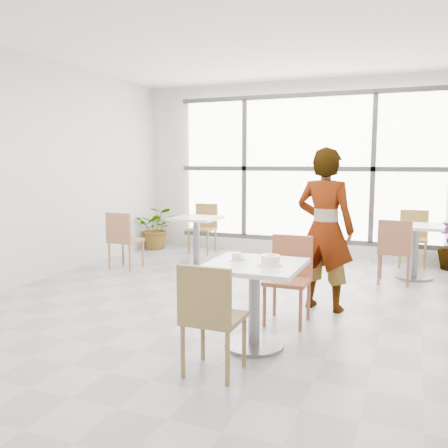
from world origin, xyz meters
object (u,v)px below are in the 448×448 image
at_px(main_table, 254,289).
at_px(bg_table_right, 415,244).
at_px(chair_near, 210,312).
at_px(bg_chair_right_near, 394,247).
at_px(person, 325,230).
at_px(plant_left, 157,228).
at_px(bg_chair_left_near, 123,237).
at_px(coffee_cup, 237,257).
at_px(bg_chair_left_far, 204,225).
at_px(chair_far, 289,273).
at_px(bg_chair_right_far, 413,234).
at_px(bg_table_left, 196,234).
at_px(oatmeal_bowl, 270,260).

distance_m(main_table, bg_table_right, 3.49).
relative_size(chair_near, bg_chair_right_near, 1.00).
distance_m(bg_table_right, bg_chair_right_near, 0.56).
distance_m(person, plant_left, 4.41).
height_order(chair_near, bg_chair_left_near, same).
height_order(coffee_cup, bg_chair_left_far, bg_chair_left_far).
bearing_deg(bg_table_right, chair_far, -115.62).
bearing_deg(bg_chair_left_far, chair_near, -65.25).
relative_size(coffee_cup, bg_table_right, 0.21).
distance_m(coffee_cup, person, 1.39).
xyz_separation_m(bg_chair_left_far, bg_chair_right_far, (3.49, 0.18, 0.00)).
distance_m(chair_near, chair_far, 1.50).
height_order(person, bg_table_left, person).
xyz_separation_m(oatmeal_bowl, bg_table_left, (-2.09, 2.97, -0.31)).
height_order(bg_chair_right_near, plant_left, bg_chair_right_near).
xyz_separation_m(chair_near, plant_left, (-3.08, 4.57, -0.10)).
relative_size(bg_table_right, bg_chair_right_near, 0.86).
bearing_deg(chair_far, bg_chair_left_far, 127.09).
distance_m(chair_near, bg_chair_left_near, 3.90).
xyz_separation_m(main_table, bg_chair_right_far, (1.25, 4.08, -0.02)).
xyz_separation_m(main_table, chair_far, (0.11, 0.80, -0.02)).
bearing_deg(main_table, bg_table_left, 123.37).
height_order(chair_near, bg_table_right, chair_near).
bearing_deg(coffee_cup, bg_chair_right_near, 65.60).
bearing_deg(bg_chair_left_far, bg_chair_right_near, -19.56).
xyz_separation_m(chair_far, bg_chair_right_far, (1.14, 3.28, 0.00)).
xyz_separation_m(person, bg_table_right, (0.92, 1.91, -0.40)).
bearing_deg(bg_table_left, bg_chair_left_far, 106.87).
relative_size(chair_far, plant_left, 1.10).
distance_m(person, bg_chair_left_near, 3.29).
distance_m(main_table, chair_far, 0.81).
bearing_deg(chair_far, chair_near, -98.95).
bearing_deg(main_table, plant_left, 129.46).
bearing_deg(oatmeal_bowl, bg_chair_right_far, 74.86).
relative_size(chair_near, plant_left, 1.10).
bearing_deg(bg_chair_left_near, chair_near, 133.18).
xyz_separation_m(coffee_cup, bg_chair_right_near, (1.22, 2.68, -0.28)).
bearing_deg(bg_chair_left_far, bg_chair_right_far, 2.98).
xyz_separation_m(person, plant_left, (-3.56, 2.56, -0.49)).
bearing_deg(bg_table_left, oatmeal_bowl, -54.85).
bearing_deg(main_table, bg_chair_left_far, 119.82).
distance_m(main_table, plant_left, 5.04).
bearing_deg(chair_far, bg_table_right, 64.38).
bearing_deg(person, bg_chair_left_near, -3.67).
relative_size(oatmeal_bowl, bg_chair_left_near, 0.24).
height_order(oatmeal_bowl, bg_chair_right_near, bg_chair_right_near).
xyz_separation_m(bg_table_right, plant_left, (-4.48, 0.65, -0.09)).
distance_m(bg_table_right, bg_chair_left_far, 3.58).
xyz_separation_m(chair_far, bg_chair_left_far, (-2.34, 3.10, 0.00)).
relative_size(chair_far, bg_chair_left_far, 1.00).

